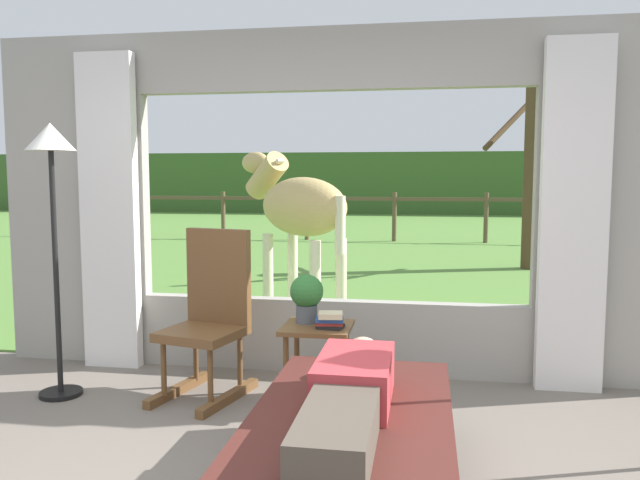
# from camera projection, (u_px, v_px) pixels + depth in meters

# --- Properties ---
(back_wall_with_window) EXTENTS (5.20, 0.12, 2.55)m
(back_wall_with_window) POSITION_uv_depth(u_px,v_px,m) (330.00, 207.00, 4.70)
(back_wall_with_window) COLOR #9E998E
(back_wall_with_window) RESTS_ON ground_plane
(curtain_panel_left) EXTENTS (0.44, 0.10, 2.40)m
(curtain_panel_left) POSITION_uv_depth(u_px,v_px,m) (109.00, 213.00, 4.85)
(curtain_panel_left) COLOR silver
(curtain_panel_left) RESTS_ON ground_plane
(curtain_panel_right) EXTENTS (0.44, 0.10, 2.40)m
(curtain_panel_right) POSITION_uv_depth(u_px,v_px,m) (574.00, 217.00, 4.29)
(curtain_panel_right) COLOR silver
(curtain_panel_right) RESTS_ON ground_plane
(outdoor_pasture_lawn) EXTENTS (36.00, 21.68, 0.02)m
(outdoor_pasture_lawn) POSITION_uv_depth(u_px,v_px,m) (397.00, 236.00, 15.52)
(outdoor_pasture_lawn) COLOR #568438
(outdoor_pasture_lawn) RESTS_ON ground_plane
(distant_hill_ridge) EXTENTS (36.00, 2.00, 2.40)m
(distant_hill_ridge) POSITION_uv_depth(u_px,v_px,m) (409.00, 183.00, 25.06)
(distant_hill_ridge) COLOR #395B28
(distant_hill_ridge) RESTS_ON ground_plane
(recliner_sofa) EXTENTS (0.90, 1.70, 0.42)m
(recliner_sofa) POSITION_uv_depth(u_px,v_px,m) (351.00, 456.00, 2.86)
(recliner_sofa) COLOR black
(recliner_sofa) RESTS_ON ground_plane
(reclining_person) EXTENTS (0.34, 1.43, 0.22)m
(reclining_person) POSITION_uv_depth(u_px,v_px,m) (350.00, 395.00, 2.78)
(reclining_person) COLOR #B23338
(reclining_person) RESTS_ON recliner_sofa
(rocking_chair) EXTENTS (0.61, 0.77, 1.12)m
(rocking_chair) POSITION_uv_depth(u_px,v_px,m) (210.00, 315.00, 4.28)
(rocking_chair) COLOR brown
(rocking_chair) RESTS_ON ground_plane
(side_table) EXTENTS (0.44, 0.44, 0.52)m
(side_table) POSITION_uv_depth(u_px,v_px,m) (317.00, 340.00, 4.10)
(side_table) COLOR brown
(side_table) RESTS_ON ground_plane
(potted_plant) EXTENTS (0.22, 0.22, 0.32)m
(potted_plant) POSITION_uv_depth(u_px,v_px,m) (307.00, 295.00, 4.14)
(potted_plant) COLOR #4C5156
(potted_plant) RESTS_ON side_table
(book_stack) EXTENTS (0.18, 0.16, 0.10)m
(book_stack) POSITION_uv_depth(u_px,v_px,m) (330.00, 320.00, 4.00)
(book_stack) COLOR black
(book_stack) RESTS_ON side_table
(floor_lamp_left) EXTENTS (0.32, 0.32, 1.82)m
(floor_lamp_left) POSITION_uv_depth(u_px,v_px,m) (52.00, 177.00, 4.14)
(floor_lamp_left) COLOR black
(floor_lamp_left) RESTS_ON ground_plane
(horse) EXTENTS (1.56, 1.50, 1.73)m
(horse) POSITION_uv_depth(u_px,v_px,m) (298.00, 208.00, 6.50)
(horse) COLOR tan
(horse) RESTS_ON outdoor_pasture_lawn
(pasture_tree) EXTENTS (1.66, 1.67, 3.58)m
(pasture_tree) POSITION_uv_depth(u_px,v_px,m) (536.00, 169.00, 9.87)
(pasture_tree) COLOR #4C3823
(pasture_tree) RESTS_ON outdoor_pasture_lawn
(pasture_fence_line) EXTENTS (16.10, 0.10, 1.10)m
(pasture_fence_line) POSITION_uv_depth(u_px,v_px,m) (394.00, 209.00, 14.19)
(pasture_fence_line) COLOR brown
(pasture_fence_line) RESTS_ON outdoor_pasture_lawn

